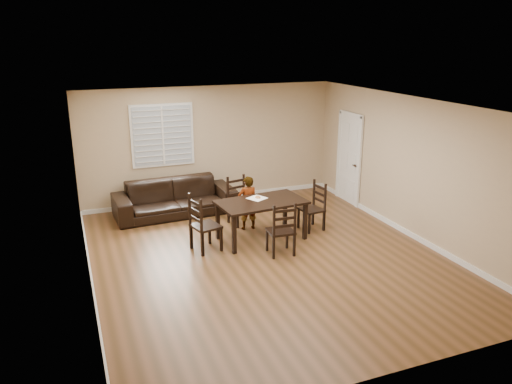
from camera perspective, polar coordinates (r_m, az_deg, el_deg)
ground at (r=8.98m, az=1.26°, el=-7.42°), size 7.00×7.00×0.00m
room at (r=8.56m, az=1.11°, el=4.14°), size 6.04×7.04×2.72m
dining_table at (r=9.49m, az=0.62°, el=-1.53°), size 1.73×1.08×0.78m
chair_near at (r=10.46m, az=-2.10°, el=-1.07°), size 0.53×0.51×1.00m
chair_far at (r=8.85m, az=3.10°, el=-4.63°), size 0.48×0.45×1.00m
chair_left at (r=9.07m, az=-6.48°, el=-3.92°), size 0.56×0.58×1.08m
chair_right at (r=10.18m, az=6.90°, el=-1.76°), size 0.47×0.49×0.98m
child at (r=10.04m, az=-0.95°, el=-1.25°), size 0.41×0.28×1.11m
napkin at (r=9.62m, az=0.11°, el=-0.71°), size 0.42×0.42×0.00m
donut at (r=9.62m, az=0.22°, el=-0.57°), size 0.10×0.10×0.04m
sofa at (r=11.06m, az=-9.27°, el=-0.66°), size 2.64×1.14×0.76m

